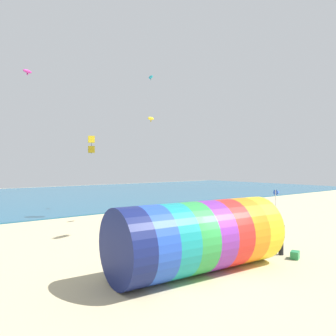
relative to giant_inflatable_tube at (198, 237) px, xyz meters
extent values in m
plane|color=#CCBA8C|center=(0.52, -0.73, -1.48)|extent=(120.00, 120.00, 0.00)
cube|color=#236084|center=(0.52, 37.29, -1.43)|extent=(120.00, 40.00, 0.10)
cylinder|color=navy|center=(-3.32, 0.30, 0.00)|extent=(1.21, 3.03, 2.96)
cylinder|color=blue|center=(-2.38, 0.21, 0.00)|extent=(1.21, 3.03, 2.96)
cylinder|color=teal|center=(-1.44, 0.13, 0.00)|extent=(1.21, 3.03, 2.96)
cylinder|color=green|center=(-0.50, 0.04, 0.00)|extent=(1.21, 3.03, 2.96)
cylinder|color=purple|center=(0.45, -0.04, 0.00)|extent=(1.21, 3.03, 2.96)
cylinder|color=red|center=(1.39, -0.13, 0.00)|extent=(1.21, 3.03, 2.96)
cylinder|color=orange|center=(2.33, -0.21, 0.00)|extent=(1.21, 3.03, 2.96)
cylinder|color=yellow|center=(3.27, -0.30, 0.00)|extent=(1.21, 3.03, 2.96)
cylinder|color=black|center=(3.76, -0.34, 0.00)|extent=(0.30, 2.72, 2.72)
cylinder|color=black|center=(5.05, -0.70, -1.05)|extent=(0.24, 0.24, 0.87)
cube|color=#2D4CA5|center=(5.05, -0.70, -0.29)|extent=(0.37, 0.42, 0.65)
sphere|color=tan|center=(5.05, -0.70, 0.17)|extent=(0.23, 0.23, 0.23)
ellipsoid|color=#D1339E|center=(-2.66, 15.10, 9.84)|extent=(0.82, 0.62, 0.26)
cube|color=#7D1E5E|center=(-2.66, 15.10, 9.67)|extent=(0.11, 0.07, 0.20)
cube|color=yellow|center=(2.72, 15.86, 5.21)|extent=(0.70, 0.70, 0.57)
cube|color=olive|center=(2.72, 15.86, 4.35)|extent=(0.70, 0.70, 0.57)
cylinder|color=black|center=(2.72, 15.86, 4.78)|extent=(0.02, 0.02, 1.52)
ellipsoid|color=#2DB2C6|center=(9.84, 17.12, 11.96)|extent=(0.58, 0.93, 0.38)
cube|color=#1B6B77|center=(9.84, 17.12, 11.77)|extent=(0.05, 0.13, 0.22)
ellipsoid|color=yellow|center=(5.75, 11.42, 6.75)|extent=(0.88, 0.65, 0.34)
cube|color=olive|center=(5.75, 11.42, 6.58)|extent=(0.11, 0.06, 0.21)
cylinder|color=silver|center=(8.84, 2.07, -0.02)|extent=(0.05, 0.05, 2.93)
cone|color=blue|center=(9.06, 2.07, 1.27)|extent=(0.45, 0.36, 0.36)
cube|color=#268C4C|center=(4.95, -1.52, -1.30)|extent=(0.61, 0.52, 0.36)
camera|label=1|loc=(-9.56, -9.91, 3.00)|focal=35.00mm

